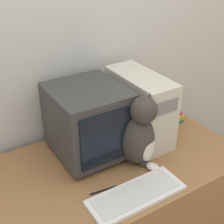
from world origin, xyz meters
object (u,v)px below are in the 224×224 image
crt_monitor (88,121)px  cat (139,135)px  computer_tower (139,107)px  keyboard (136,195)px  book_stack (167,114)px  pen (104,190)px

crt_monitor → cat: (0.17, -0.21, -0.02)m
computer_tower → keyboard: 0.53m
book_stack → crt_monitor: bearing=-174.5°
computer_tower → keyboard: (-0.30, -0.39, -0.18)m
computer_tower → crt_monitor: bearing=177.2°
computer_tower → pen: computer_tower is taller
crt_monitor → computer_tower: bearing=-2.8°
book_stack → computer_tower: bearing=-165.5°
cat → book_stack: bearing=14.8°
crt_monitor → cat: 0.27m
cat → crt_monitor: bearing=111.2°
book_stack → pen: (-0.69, -0.36, -0.03)m
keyboard → crt_monitor: bearing=92.7°
crt_monitor → book_stack: (0.60, 0.06, -0.17)m
crt_monitor → book_stack: bearing=5.5°
keyboard → cat: cat is taller
crt_monitor → book_stack: 0.62m
pen → computer_tower: bearing=35.3°
keyboard → pen: (-0.11, 0.11, -0.01)m
computer_tower → book_stack: (0.28, 0.07, -0.16)m
crt_monitor → book_stack: crt_monitor is taller
crt_monitor → cat: cat is taller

